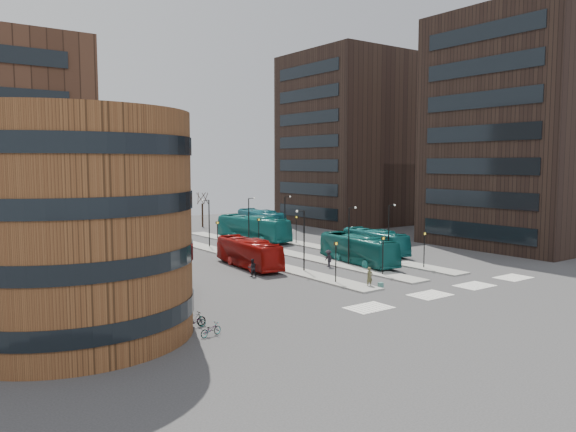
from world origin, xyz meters
TOP-DOWN VIEW (x-y plane):
  - ground at (0.00, 0.00)m, footprint 160.00×160.00m
  - island_left at (-4.00, 30.00)m, footprint 2.50×45.00m
  - island_mid at (2.00, 30.00)m, footprint 2.50×45.00m
  - island_right at (8.00, 30.00)m, footprint 2.50×45.00m
  - suitcase at (-2.56, 8.15)m, footprint 0.45×0.38m
  - red_bus at (-6.52, 23.45)m, footprint 3.54×11.07m
  - teal_bus_a at (4.11, 18.17)m, footprint 4.08×11.57m
  - teal_bus_b at (4.67, 40.11)m, footprint 4.78×13.07m
  - teal_bus_c at (10.52, 22.01)m, footprint 3.96×10.76m
  - teal_bus_d at (11.69, 48.87)m, footprint 4.39×12.62m
  - traveller at (-3.03, 9.04)m, footprint 0.68×0.47m
  - commuter_a at (-8.89, 19.04)m, footprint 0.99×0.86m
  - commuter_b at (2.63, 14.46)m, footprint 0.75×1.10m
  - commuter_c at (0.30, 18.60)m, footprint 0.86×1.27m
  - bicycle_near at (-21.00, 4.80)m, footprint 1.69×0.88m
  - bicycle_mid at (-21.00, 7.12)m, footprint 1.73×0.50m
  - bicycle_far at (-21.00, 7.05)m, footprint 1.59×0.82m
  - crosswalk_stripes at (1.75, 4.00)m, footprint 22.35×2.40m
  - round_building at (-28.00, 10.00)m, footprint 15.16×15.16m
  - tower_near at (31.98, 16.00)m, footprint 20.12×20.00m
  - tower_far at (31.98, 50.00)m, footprint 20.12×20.00m
  - sign_poles at (1.60, 23.00)m, footprint 12.45×22.12m
  - lamp_posts at (2.64, 28.00)m, footprint 14.04×20.24m
  - bare_trees at (2.67, 62.67)m, footprint 10.97×8.14m

SIDE VIEW (x-z plane):
  - ground at x=0.00m, z-range 0.00..0.00m
  - crosswalk_stripes at x=1.75m, z-range 0.00..0.01m
  - island_left at x=-4.00m, z-range 0.00..0.15m
  - island_mid at x=2.00m, z-range 0.00..0.15m
  - island_right at x=8.00m, z-range 0.00..0.15m
  - suitcase at x=-2.56m, z-range 0.00..0.51m
  - bicycle_far at x=-21.00m, z-range 0.00..0.80m
  - bicycle_near at x=-21.00m, z-range 0.00..0.85m
  - bicycle_mid at x=-21.00m, z-range 0.00..1.04m
  - commuter_a at x=-8.89m, z-range 0.00..1.73m
  - commuter_b at x=2.63m, z-range 0.00..1.73m
  - traveller at x=-3.03m, z-range 0.00..1.79m
  - commuter_c at x=0.30m, z-range 0.00..1.81m
  - teal_bus_c at x=10.52m, z-range 0.00..2.93m
  - red_bus at x=-6.52m, z-range 0.00..3.03m
  - teal_bus_a at x=4.11m, z-range 0.00..3.16m
  - teal_bus_d at x=11.69m, z-range 0.00..3.44m
  - teal_bus_b at x=4.67m, z-range 0.00..3.56m
  - sign_poles at x=1.60m, z-range 0.58..4.23m
  - bare_trees at x=2.67m, z-range -0.22..5.67m
  - lamp_posts at x=2.64m, z-range 0.52..6.64m
  - round_building at x=-28.00m, z-range -0.01..13.99m
  - tower_near at x=31.98m, z-range 0.00..30.00m
  - tower_far at x=31.98m, z-range 0.00..30.00m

